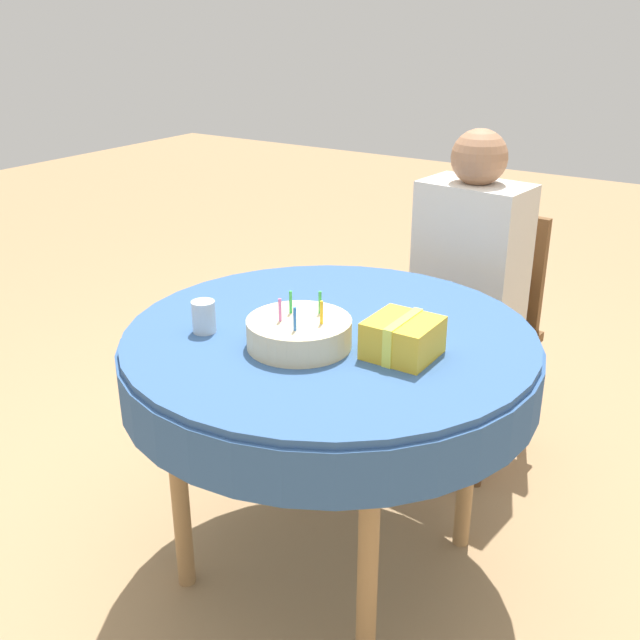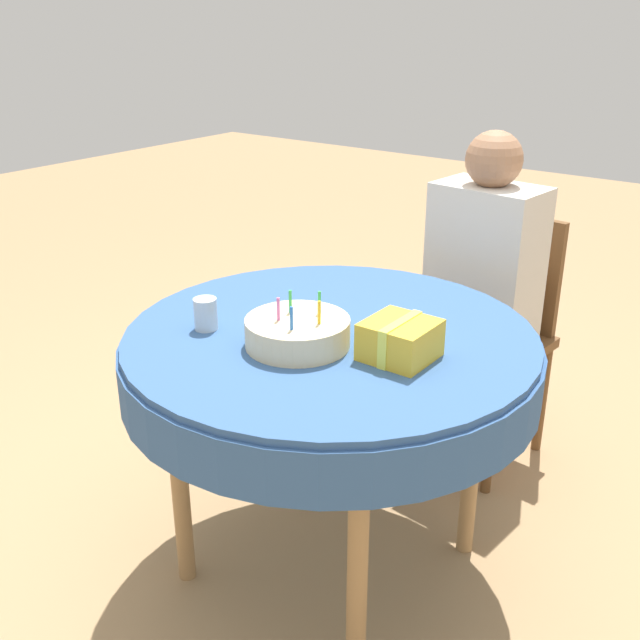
{
  "view_description": "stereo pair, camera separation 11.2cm",
  "coord_description": "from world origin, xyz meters",
  "views": [
    {
      "loc": [
        0.97,
        -1.53,
        1.56
      ],
      "look_at": [
        -0.01,
        -0.04,
        0.81
      ],
      "focal_mm": 42.0,
      "sensor_mm": 36.0,
      "label": 1
    },
    {
      "loc": [
        1.07,
        -1.47,
        1.56
      ],
      "look_at": [
        -0.01,
        -0.04,
        0.81
      ],
      "focal_mm": 42.0,
      "sensor_mm": 36.0,
      "label": 2
    }
  ],
  "objects": [
    {
      "name": "chair",
      "position": [
        0.06,
        0.89,
        0.49
      ],
      "size": [
        0.46,
        0.46,
        0.88
      ],
      "rotation": [
        0.0,
        0.0,
        -0.1
      ],
      "color": "brown",
      "rests_on": "ground_plane"
    },
    {
      "name": "dining_table",
      "position": [
        0.0,
        0.0,
        0.68
      ],
      "size": [
        1.12,
        1.12,
        0.77
      ],
      "color": "#335689",
      "rests_on": "ground_plane"
    },
    {
      "name": "ground_plane",
      "position": [
        0.0,
        0.0,
        0.0
      ],
      "size": [
        12.0,
        12.0,
        0.0
      ],
      "primitive_type": "plane",
      "color": "#A37F56"
    },
    {
      "name": "gift_box",
      "position": [
        0.23,
        -0.03,
        0.81
      ],
      "size": [
        0.16,
        0.17,
        0.1
      ],
      "color": "gold",
      "rests_on": "dining_table"
    },
    {
      "name": "person",
      "position": [
        0.06,
        0.8,
        0.72
      ],
      "size": [
        0.38,
        0.34,
        1.2
      ],
      "rotation": [
        0.0,
        0.0,
        -0.1
      ],
      "color": "#9E7051",
      "rests_on": "ground_plane"
    },
    {
      "name": "birthday_cake",
      "position": [
        -0.02,
        -0.12,
        0.8
      ],
      "size": [
        0.27,
        0.27,
        0.13
      ],
      "color": "beige",
      "rests_on": "dining_table"
    },
    {
      "name": "drinking_glass",
      "position": [
        -0.28,
        -0.18,
        0.81
      ],
      "size": [
        0.06,
        0.06,
        0.09
      ],
      "color": "silver",
      "rests_on": "dining_table"
    }
  ]
}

